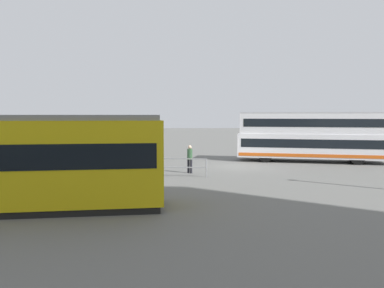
% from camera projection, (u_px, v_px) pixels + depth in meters
% --- Properties ---
extents(ground_plane, '(160.00, 160.00, 0.00)m').
position_uv_depth(ground_plane, '(240.00, 166.00, 27.12)').
color(ground_plane, '#61615E').
extents(double_decker_bus, '(11.41, 5.07, 3.77)m').
position_uv_depth(double_decker_bus, '(312.00, 136.00, 29.62)').
color(double_decker_bus, white).
rests_on(double_decker_bus, ground).
extents(pedestrian_near_railing, '(0.45, 0.45, 1.71)m').
position_uv_depth(pedestrian_near_railing, '(190.00, 157.00, 23.93)').
color(pedestrian_near_railing, black).
rests_on(pedestrian_near_railing, ground).
extents(pedestrian_railing, '(6.63, 0.81, 1.08)m').
position_uv_depth(pedestrian_railing, '(150.00, 164.00, 22.70)').
color(pedestrian_railing, gray).
rests_on(pedestrian_railing, ground).
extents(info_sign, '(0.97, 0.16, 2.60)m').
position_uv_depth(info_sign, '(60.00, 147.00, 21.63)').
color(info_sign, slate).
rests_on(info_sign, ground).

